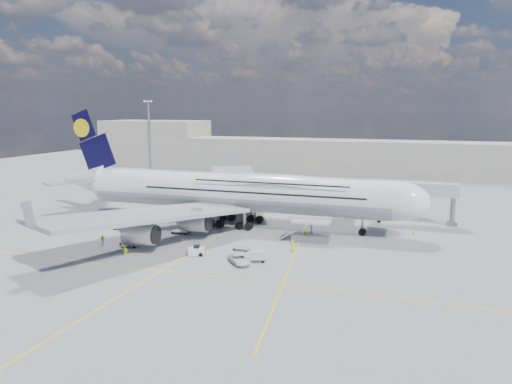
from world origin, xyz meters
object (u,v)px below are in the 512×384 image
(cone_wing_left_inner, at_px, (204,203))
(cone_tail, at_px, (79,220))
(catering_truck_outer, at_px, (216,185))
(dolly_row_a, at_px, (128,240))
(baggage_tug, at_px, (197,251))
(light_mast, at_px, (150,143))
(dolly_nose_far, at_px, (241,249))
(cargo_loader, at_px, (310,234))
(cone_wing_right_outer, at_px, (135,254))
(dolly_back, at_px, (122,228))
(catering_truck_inner, at_px, (250,201))
(crew_nose, at_px, (362,227))
(cone_nose, at_px, (413,233))
(dolly_nose_near, at_px, (257,256))
(jet_bridge, at_px, (394,191))
(service_van, at_px, (239,259))
(crew_van, at_px, (292,246))
(crew_tug, at_px, (125,250))
(cone_wing_left_outer, at_px, (226,198))
(airliner, at_px, (237,191))
(crew_wing, at_px, (102,239))
(dolly_row_b, at_px, (181,231))
(crew_loader, at_px, (305,236))

(cone_wing_left_inner, relative_size, cone_tail, 0.91)
(catering_truck_outer, xyz_separation_m, cone_wing_left_inner, (4.32, -17.46, -1.69))
(dolly_row_a, relative_size, baggage_tug, 1.07)
(light_mast, xyz_separation_m, dolly_nose_far, (47.34, -51.49, -12.91))
(cargo_loader, bearing_deg, cone_wing_right_outer, -144.11)
(dolly_back, height_order, catering_truck_outer, catering_truck_outer)
(catering_truck_inner, bearing_deg, cone_wing_left_inner, -177.09)
(dolly_row_a, bearing_deg, cargo_loader, 33.81)
(crew_nose, distance_m, cone_nose, 9.36)
(dolly_nose_near, bearing_deg, dolly_nose_far, 111.21)
(jet_bridge, xyz_separation_m, dolly_nose_near, (-18.02, -32.25, -5.98))
(dolly_row_a, xyz_separation_m, dolly_nose_near, (23.94, -1.56, -0.08))
(cone_wing_right_outer, bearing_deg, service_van, 4.94)
(jet_bridge, relative_size, crew_van, 9.85)
(crew_tug, xyz_separation_m, cone_nose, (43.02, 28.95, -0.60))
(light_mast, height_order, cone_wing_left_inner, light_mast)
(dolly_row_a, distance_m, cone_wing_left_inner, 37.63)
(cone_wing_left_outer, bearing_deg, crew_van, -54.83)
(crew_van, bearing_deg, airliner, 21.97)
(dolly_nose_far, bearing_deg, dolly_row_a, -164.52)
(dolly_back, height_order, baggage_tug, baggage_tug)
(light_mast, relative_size, baggage_tug, 9.05)
(jet_bridge, bearing_deg, cone_tail, -163.70)
(crew_wing, bearing_deg, service_van, -61.70)
(cone_nose, bearing_deg, catering_truck_outer, 149.44)
(cone_wing_left_outer, bearing_deg, dolly_back, -100.55)
(jet_bridge, height_order, dolly_back, jet_bridge)
(dolly_nose_far, height_order, crew_wing, crew_wing)
(airliner, height_order, crew_van, airliner)
(catering_truck_outer, distance_m, cone_nose, 62.09)
(dolly_row_b, height_order, cone_wing_left_inner, cone_wing_left_inner)
(dolly_row_b, height_order, crew_nose, crew_nose)
(crew_loader, distance_m, cone_tail, 48.07)
(airliner, distance_m, crew_wing, 27.34)
(crew_van, relative_size, cone_wing_left_inner, 3.70)
(cone_tail, bearing_deg, dolly_nose_far, -13.26)
(cone_nose, xyz_separation_m, cone_wing_left_outer, (-46.68, 22.15, 0.02))
(dolly_row_a, distance_m, service_van, 21.99)
(service_van, bearing_deg, cone_tail, 117.87)
(airliner, bearing_deg, dolly_nose_far, -66.78)
(cone_nose, bearing_deg, crew_van, -135.95)
(dolly_back, height_order, crew_van, crew_van)
(catering_truck_outer, bearing_deg, cone_wing_left_inner, -40.25)
(crew_nose, bearing_deg, airliner, 178.17)
(crew_van, distance_m, crew_tug, 26.93)
(dolly_row_a, height_order, baggage_tug, dolly_row_a)
(catering_truck_inner, relative_size, crew_loader, 4.46)
(cone_wing_left_outer, relative_size, cone_wing_right_outer, 1.17)
(crew_tug, height_order, cone_wing_right_outer, crew_tug)
(dolly_nose_far, relative_size, service_van, 0.56)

